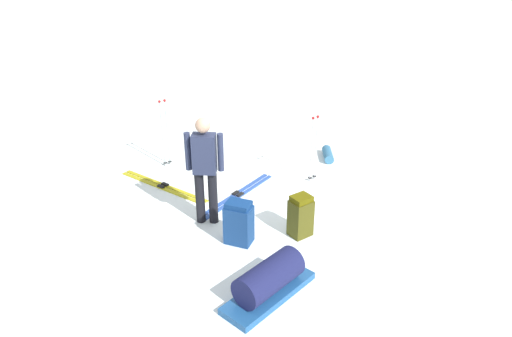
# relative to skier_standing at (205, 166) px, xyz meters

# --- Properties ---
(ground_plane) EXTENTS (80.00, 80.00, 0.00)m
(ground_plane) POSITION_rel_skier_standing_xyz_m (-0.86, -0.14, -0.95)
(ground_plane) COLOR white
(skier_standing) EXTENTS (0.53, 0.34, 1.70)m
(skier_standing) POSITION_rel_skier_standing_xyz_m (0.00, 0.00, 0.00)
(skier_standing) COLOR black
(skier_standing) RESTS_ON ground_plane
(ski_pair_near) EXTENTS (1.24, 1.73, 0.05)m
(ski_pair_near) POSITION_rel_skier_standing_xyz_m (0.44, -1.37, -0.94)
(ski_pair_near) COLOR gold
(ski_pair_near) RESTS_ON ground_plane
(ski_pair_far) EXTENTS (1.62, 1.16, 0.05)m
(ski_pair_far) POSITION_rel_skier_standing_xyz_m (-0.70, -0.61, -0.94)
(ski_pair_far) COLOR #2E52A7
(ski_pair_far) RESTS_ON ground_plane
(backpack_large_dark) EXTENTS (0.46, 0.45, 0.66)m
(backpack_large_dark) POSITION_rel_skier_standing_xyz_m (-0.28, 0.70, -0.63)
(backpack_large_dark) COLOR navy
(backpack_large_dark) RESTS_ON ground_plane
(backpack_bright) EXTENTS (0.36, 0.33, 0.65)m
(backpack_bright) POSITION_rel_skier_standing_xyz_m (-1.18, 0.84, -0.64)
(backpack_bright) COLOR #484513
(backpack_bright) RESTS_ON ground_plane
(ski_poles_planted_near) EXTENTS (0.18, 0.10, 1.23)m
(ski_poles_planted_near) POSITION_rel_skier_standing_xyz_m (-2.15, -0.68, -0.27)
(ski_poles_planted_near) COLOR #B8B6C2
(ski_poles_planted_near) RESTS_ON ground_plane
(ski_poles_planted_far) EXTENTS (0.17, 0.10, 1.32)m
(ski_poles_planted_far) POSITION_rel_skier_standing_xyz_m (0.18, -2.25, -0.22)
(ski_poles_planted_far) COLOR #A8BCC1
(ski_poles_planted_far) RESTS_ON ground_plane
(gear_sled) EXTENTS (1.36, 0.99, 0.49)m
(gear_sled) POSITION_rel_skier_standing_xyz_m (-0.25, 1.92, -0.73)
(gear_sled) COLOR #1F518C
(gear_sled) RESTS_ON ground_plane
(sleeping_mat_rolled) EXTENTS (0.37, 0.58, 0.18)m
(sleeping_mat_rolled) POSITION_rel_skier_standing_xyz_m (-2.87, -1.41, -0.86)
(sleeping_mat_rolled) COLOR teal
(sleeping_mat_rolled) RESTS_ON ground_plane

